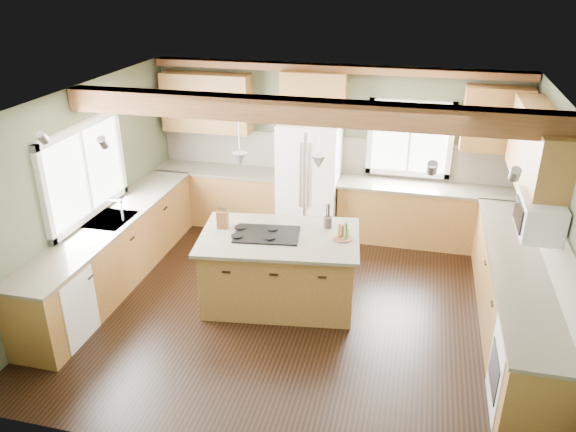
# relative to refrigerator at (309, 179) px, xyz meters

# --- Properties ---
(floor) EXTENTS (5.60, 5.60, 0.00)m
(floor) POSITION_rel_refrigerator_xyz_m (0.30, -2.12, -0.90)
(floor) COLOR black
(floor) RESTS_ON ground
(ceiling) EXTENTS (5.60, 5.60, 0.00)m
(ceiling) POSITION_rel_refrigerator_xyz_m (0.30, -2.12, 1.70)
(ceiling) COLOR silver
(ceiling) RESTS_ON wall_back
(wall_back) EXTENTS (5.60, 0.00, 5.60)m
(wall_back) POSITION_rel_refrigerator_xyz_m (0.30, 0.38, 0.40)
(wall_back) COLOR #434C35
(wall_back) RESTS_ON ground
(wall_left) EXTENTS (0.00, 5.00, 5.00)m
(wall_left) POSITION_rel_refrigerator_xyz_m (-2.50, -2.12, 0.40)
(wall_left) COLOR #434C35
(wall_left) RESTS_ON ground
(wall_right) EXTENTS (0.00, 5.00, 5.00)m
(wall_right) POSITION_rel_refrigerator_xyz_m (3.10, -2.12, 0.40)
(wall_right) COLOR #434C35
(wall_right) RESTS_ON ground
(ceiling_beam) EXTENTS (5.55, 0.26, 0.26)m
(ceiling_beam) POSITION_rel_refrigerator_xyz_m (0.30, -2.02, 1.57)
(ceiling_beam) COLOR #4C2815
(ceiling_beam) RESTS_ON ceiling
(soffit_trim) EXTENTS (5.55, 0.20, 0.10)m
(soffit_trim) POSITION_rel_refrigerator_xyz_m (0.30, 0.28, 1.64)
(soffit_trim) COLOR #4C2815
(soffit_trim) RESTS_ON ceiling
(backsplash_back) EXTENTS (5.58, 0.03, 0.58)m
(backsplash_back) POSITION_rel_refrigerator_xyz_m (0.30, 0.36, 0.31)
(backsplash_back) COLOR brown
(backsplash_back) RESTS_ON wall_back
(backsplash_right) EXTENTS (0.03, 3.70, 0.58)m
(backsplash_right) POSITION_rel_refrigerator_xyz_m (3.08, -2.07, 0.31)
(backsplash_right) COLOR brown
(backsplash_right) RESTS_ON wall_right
(base_cab_back_left) EXTENTS (2.02, 0.60, 0.88)m
(base_cab_back_left) POSITION_rel_refrigerator_xyz_m (-1.49, 0.08, -0.46)
(base_cab_back_left) COLOR brown
(base_cab_back_left) RESTS_ON floor
(counter_back_left) EXTENTS (2.06, 0.64, 0.04)m
(counter_back_left) POSITION_rel_refrigerator_xyz_m (-1.49, 0.08, 0.00)
(counter_back_left) COLOR #494136
(counter_back_left) RESTS_ON base_cab_back_left
(base_cab_back_right) EXTENTS (2.62, 0.60, 0.88)m
(base_cab_back_right) POSITION_rel_refrigerator_xyz_m (1.79, 0.08, -0.46)
(base_cab_back_right) COLOR brown
(base_cab_back_right) RESTS_ON floor
(counter_back_right) EXTENTS (2.66, 0.64, 0.04)m
(counter_back_right) POSITION_rel_refrigerator_xyz_m (1.79, 0.08, 0.00)
(counter_back_right) COLOR #494136
(counter_back_right) RESTS_ON base_cab_back_right
(base_cab_left) EXTENTS (0.60, 3.70, 0.88)m
(base_cab_left) POSITION_rel_refrigerator_xyz_m (-2.20, -2.07, -0.46)
(base_cab_left) COLOR brown
(base_cab_left) RESTS_ON floor
(counter_left) EXTENTS (0.64, 3.74, 0.04)m
(counter_left) POSITION_rel_refrigerator_xyz_m (-2.20, -2.07, 0.00)
(counter_left) COLOR #494136
(counter_left) RESTS_ON base_cab_left
(base_cab_right) EXTENTS (0.60, 3.70, 0.88)m
(base_cab_right) POSITION_rel_refrigerator_xyz_m (2.80, -2.07, -0.46)
(base_cab_right) COLOR brown
(base_cab_right) RESTS_ON floor
(counter_right) EXTENTS (0.64, 3.74, 0.04)m
(counter_right) POSITION_rel_refrigerator_xyz_m (2.80, -2.07, 0.00)
(counter_right) COLOR #494136
(counter_right) RESTS_ON base_cab_right
(upper_cab_back_left) EXTENTS (1.40, 0.35, 0.90)m
(upper_cab_back_left) POSITION_rel_refrigerator_xyz_m (-1.69, 0.21, 1.05)
(upper_cab_back_left) COLOR brown
(upper_cab_back_left) RESTS_ON wall_back
(upper_cab_over_fridge) EXTENTS (0.96, 0.35, 0.70)m
(upper_cab_over_fridge) POSITION_rel_refrigerator_xyz_m (-0.00, 0.21, 1.25)
(upper_cab_over_fridge) COLOR brown
(upper_cab_over_fridge) RESTS_ON wall_back
(upper_cab_right) EXTENTS (0.35, 2.20, 0.90)m
(upper_cab_right) POSITION_rel_refrigerator_xyz_m (2.92, -1.22, 1.05)
(upper_cab_right) COLOR brown
(upper_cab_right) RESTS_ON wall_right
(upper_cab_back_corner) EXTENTS (0.90, 0.35, 0.90)m
(upper_cab_back_corner) POSITION_rel_refrigerator_xyz_m (2.60, 0.21, 1.05)
(upper_cab_back_corner) COLOR brown
(upper_cab_back_corner) RESTS_ON wall_back
(window_left) EXTENTS (0.04, 1.60, 1.05)m
(window_left) POSITION_rel_refrigerator_xyz_m (-2.48, -2.07, 0.65)
(window_left) COLOR white
(window_left) RESTS_ON wall_left
(window_back) EXTENTS (1.10, 0.04, 1.00)m
(window_back) POSITION_rel_refrigerator_xyz_m (1.45, 0.36, 0.65)
(window_back) COLOR white
(window_back) RESTS_ON wall_back
(sink) EXTENTS (0.50, 0.65, 0.03)m
(sink) POSITION_rel_refrigerator_xyz_m (-2.20, -2.07, 0.01)
(sink) COLOR #262628
(sink) RESTS_ON counter_left
(faucet) EXTENTS (0.02, 0.02, 0.28)m
(faucet) POSITION_rel_refrigerator_xyz_m (-2.02, -2.07, 0.15)
(faucet) COLOR #B2B2B7
(faucet) RESTS_ON sink
(dishwasher) EXTENTS (0.60, 0.60, 0.84)m
(dishwasher) POSITION_rel_refrigerator_xyz_m (-2.19, -3.37, -0.47)
(dishwasher) COLOR white
(dishwasher) RESTS_ON floor
(oven) EXTENTS (0.60, 0.72, 0.84)m
(oven) POSITION_rel_refrigerator_xyz_m (2.79, -3.37, -0.47)
(oven) COLOR white
(oven) RESTS_ON floor
(microwave) EXTENTS (0.40, 0.70, 0.38)m
(microwave) POSITION_rel_refrigerator_xyz_m (2.88, -2.17, 0.65)
(microwave) COLOR white
(microwave) RESTS_ON wall_right
(pendant_left) EXTENTS (0.18, 0.18, 0.16)m
(pendant_left) POSITION_rel_refrigerator_xyz_m (-0.40, -2.08, 0.98)
(pendant_left) COLOR #B2B2B7
(pendant_left) RESTS_ON ceiling
(pendant_right) EXTENTS (0.18, 0.18, 0.16)m
(pendant_right) POSITION_rel_refrigerator_xyz_m (0.49, -1.96, 0.98)
(pendant_right) COLOR #B2B2B7
(pendant_right) RESTS_ON ceiling
(refrigerator) EXTENTS (0.90, 0.74, 1.80)m
(refrigerator) POSITION_rel_refrigerator_xyz_m (0.00, 0.00, 0.00)
(refrigerator) COLOR white
(refrigerator) RESTS_ON floor
(island) EXTENTS (1.94, 1.34, 0.88)m
(island) POSITION_rel_refrigerator_xyz_m (0.04, -2.02, -0.46)
(island) COLOR olive
(island) RESTS_ON floor
(island_top) EXTENTS (2.08, 1.48, 0.04)m
(island_top) POSITION_rel_refrigerator_xyz_m (0.04, -2.02, 0.00)
(island_top) COLOR #494136
(island_top) RESTS_ON island
(cooktop) EXTENTS (0.85, 0.62, 0.02)m
(cooktop) POSITION_rel_refrigerator_xyz_m (-0.11, -2.04, 0.03)
(cooktop) COLOR black
(cooktop) RESTS_ON island_top
(knife_block) EXTENTS (0.14, 0.11, 0.22)m
(knife_block) POSITION_rel_refrigerator_xyz_m (-0.70, -1.97, 0.13)
(knife_block) COLOR brown
(knife_block) RESTS_ON island_top
(utensil_crock) EXTENTS (0.11, 0.11, 0.14)m
(utensil_crock) POSITION_rel_refrigerator_xyz_m (0.57, -1.66, 0.09)
(utensil_crock) COLOR #423B35
(utensil_crock) RESTS_ON island_top
(bottle_tray) EXTENTS (0.27, 0.27, 0.21)m
(bottle_tray) POSITION_rel_refrigerator_xyz_m (0.80, -1.93, 0.13)
(bottle_tray) COLOR brown
(bottle_tray) RESTS_ON island_top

